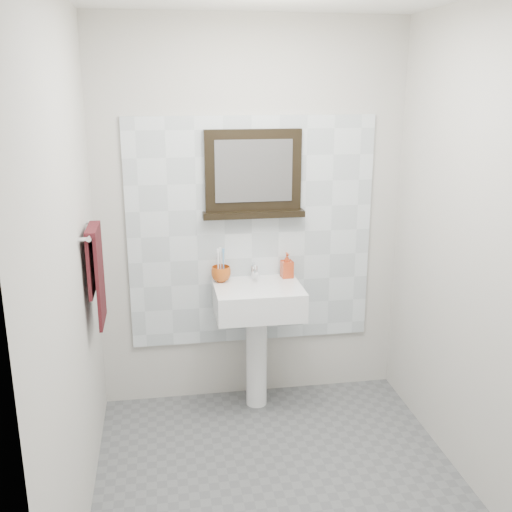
{
  "coord_description": "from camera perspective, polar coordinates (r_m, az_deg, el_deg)",
  "views": [
    {
      "loc": [
        -0.58,
        -2.66,
        2.09
      ],
      "look_at": [
        -0.06,
        0.55,
        1.15
      ],
      "focal_mm": 42.0,
      "sensor_mm": 36.0,
      "label": 1
    }
  ],
  "objects": [
    {
      "name": "towel_bar",
      "position": [
        3.32,
        -15.37,
        2.37
      ],
      "size": [
        0.07,
        0.4,
        0.03
      ],
      "color": "silver",
      "rests_on": "left_wall"
    },
    {
      "name": "floor",
      "position": [
        3.43,
        2.62,
        -21.4
      ],
      "size": [
        2.0,
        2.2,
        0.01
      ],
      "primitive_type": "cube",
      "color": "#5C5F61",
      "rests_on": "ground"
    },
    {
      "name": "toothbrush_cup",
      "position": [
        3.86,
        -3.35,
        -1.72
      ],
      "size": [
        0.14,
        0.14,
        0.1
      ],
      "primitive_type": "imported",
      "rotation": [
        0.0,
        0.0,
        0.1
      ],
      "color": "#B14C14",
      "rests_on": "pedestal_sink"
    },
    {
      "name": "splashback",
      "position": [
        3.91,
        -0.42,
        2.21
      ],
      "size": [
        1.6,
        0.02,
        1.5
      ],
      "primitive_type": "cube",
      "color": "silver",
      "rests_on": "back_wall"
    },
    {
      "name": "pedestal_sink",
      "position": [
        3.85,
        0.16,
        -5.41
      ],
      "size": [
        0.55,
        0.44,
        0.96
      ],
      "color": "white",
      "rests_on": "ground"
    },
    {
      "name": "soap_dispenser",
      "position": [
        3.93,
        2.97,
        -0.88
      ],
      "size": [
        0.08,
        0.08,
        0.17
      ],
      "primitive_type": "imported",
      "rotation": [
        0.0,
        0.0,
        0.09
      ],
      "color": "#B21D14",
      "rests_on": "pedestal_sink"
    },
    {
      "name": "front_wall",
      "position": [
        1.87,
        10.16,
        -10.96
      ],
      "size": [
        2.0,
        0.01,
        2.5
      ],
      "primitive_type": "cube",
      "color": "beige",
      "rests_on": "ground"
    },
    {
      "name": "right_wall",
      "position": [
        3.21,
        20.69,
        -0.14
      ],
      "size": [
        0.01,
        2.2,
        2.5
      ],
      "primitive_type": "cube",
      "color": "beige",
      "rests_on": "ground"
    },
    {
      "name": "back_wall",
      "position": [
        3.9,
        -0.45,
        3.67
      ],
      "size": [
        2.0,
        0.01,
        2.5
      ],
      "primitive_type": "cube",
      "color": "beige",
      "rests_on": "ground"
    },
    {
      "name": "framed_mirror",
      "position": [
        3.81,
        -0.27,
        7.65
      ],
      "size": [
        0.65,
        0.11,
        0.55
      ],
      "color": "black",
      "rests_on": "back_wall"
    },
    {
      "name": "toothbrushes",
      "position": [
        3.84,
        -3.38,
        -0.68
      ],
      "size": [
        0.05,
        0.04,
        0.21
      ],
      "color": "white",
      "rests_on": "toothbrush_cup"
    },
    {
      "name": "hand_towel",
      "position": [
        3.37,
        -14.98,
        -1.09
      ],
      "size": [
        0.06,
        0.3,
        0.55
      ],
      "color": "#330E11",
      "rests_on": "towel_bar"
    },
    {
      "name": "left_wall",
      "position": [
        2.82,
        -17.35,
        -1.97
      ],
      "size": [
        0.01,
        2.2,
        2.5
      ],
      "primitive_type": "cube",
      "color": "beige",
      "rests_on": "ground"
    }
  ]
}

